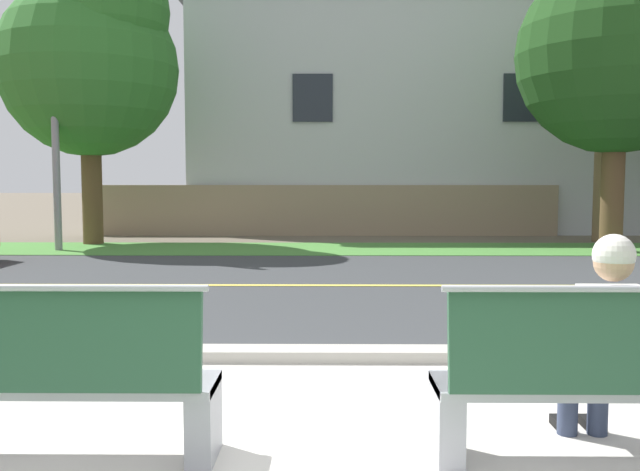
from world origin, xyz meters
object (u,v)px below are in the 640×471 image
(seated_person_white, at_px, (604,336))
(bench_left, at_px, (33,381))
(bench_right, at_px, (619,383))
(shade_tree_left, at_px, (626,39))
(streetlamp, at_px, (57,69))
(shade_tree_far_left, at_px, (93,54))

(seated_person_white, bearing_deg, bench_left, -176.84)
(bench_right, xyz_separation_m, shade_tree_left, (4.68, 11.09, 4.03))
(seated_person_white, bearing_deg, bench_right, -83.69)
(bench_right, height_order, streetlamp, streetlamp)
(bench_right, bearing_deg, shade_tree_far_left, 119.06)
(bench_right, bearing_deg, bench_left, 180.00)
(bench_left, bearing_deg, streetlamp, 110.53)
(streetlamp, bearing_deg, shade_tree_far_left, 72.97)
(bench_left, xyz_separation_m, shade_tree_far_left, (-3.91, 12.69, 4.02))
(seated_person_white, distance_m, shade_tree_far_left, 14.85)
(bench_right, xyz_separation_m, streetlamp, (-7.43, 11.46, 3.48))
(shade_tree_far_left, bearing_deg, bench_right, -60.94)
(bench_left, xyz_separation_m, seated_person_white, (3.12, 0.17, 0.21))
(bench_left, xyz_separation_m, bench_right, (3.14, 0.00, 0.00))
(streetlamp, bearing_deg, shade_tree_left, -1.74)
(bench_left, distance_m, seated_person_white, 3.13)
(bench_left, relative_size, bench_right, 1.00)
(bench_left, relative_size, shade_tree_left, 0.28)
(shade_tree_far_left, bearing_deg, shade_tree_left, -7.76)
(streetlamp, relative_size, shade_tree_far_left, 1.00)
(bench_right, xyz_separation_m, shade_tree_far_left, (-7.05, 12.69, 4.02))
(bench_right, distance_m, streetlamp, 14.09)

